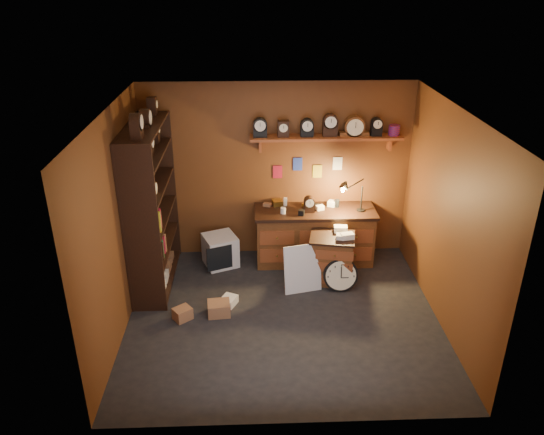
{
  "coord_description": "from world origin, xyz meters",
  "views": [
    {
      "loc": [
        -0.37,
        -5.71,
        4.11
      ],
      "look_at": [
        -0.13,
        0.35,
        1.27
      ],
      "focal_mm": 35.0,
      "sensor_mm": 36.0,
      "label": 1
    }
  ],
  "objects_px": {
    "workbench": "(314,233)",
    "low_cabinet": "(331,256)",
    "big_round_clock": "(341,275)",
    "shelving_unit": "(149,201)"
  },
  "relations": [
    {
      "from": "workbench",
      "to": "shelving_unit",
      "type": "bearing_deg",
      "value": -168.13
    },
    {
      "from": "workbench",
      "to": "low_cabinet",
      "type": "relative_size",
      "value": 2.27
    },
    {
      "from": "shelving_unit",
      "to": "low_cabinet",
      "type": "bearing_deg",
      "value": -2.21
    },
    {
      "from": "workbench",
      "to": "big_round_clock",
      "type": "xyz_separation_m",
      "value": [
        0.28,
        -0.86,
        -0.24
      ]
    },
    {
      "from": "low_cabinet",
      "to": "big_round_clock",
      "type": "distance_m",
      "value": 0.32
    },
    {
      "from": "low_cabinet",
      "to": "big_round_clock",
      "type": "height_order",
      "value": "low_cabinet"
    },
    {
      "from": "workbench",
      "to": "low_cabinet",
      "type": "distance_m",
      "value": 0.63
    },
    {
      "from": "low_cabinet",
      "to": "big_round_clock",
      "type": "xyz_separation_m",
      "value": [
        0.1,
        -0.27,
        -0.15
      ]
    },
    {
      "from": "shelving_unit",
      "to": "big_round_clock",
      "type": "distance_m",
      "value": 2.85
    },
    {
      "from": "big_round_clock",
      "to": "workbench",
      "type": "bearing_deg",
      "value": 107.92
    }
  ]
}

